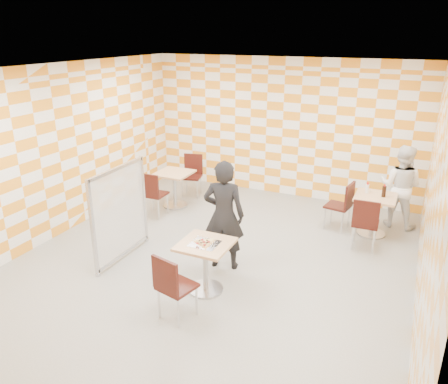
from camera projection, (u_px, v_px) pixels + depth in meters
name	position (u px, v px, depth m)	size (l,w,h in m)	color
room_shell	(227.00, 164.00, 6.98)	(7.00, 7.00, 7.00)	gray
main_table	(205.00, 259.00, 6.10)	(0.70, 0.70, 0.75)	tan
second_table	(374.00, 208.00, 7.82)	(0.70, 0.70, 0.75)	tan
empty_table	(174.00, 183.00, 9.10)	(0.70, 0.70, 0.75)	tan
chair_main_front	(172.00, 283.00, 5.44)	(0.51, 0.52, 0.92)	#330F0A
chair_second_front	(366.00, 220.00, 7.24)	(0.43, 0.44, 0.92)	#330F0A
chair_second_side	(343.00, 202.00, 7.99)	(0.50, 0.49, 0.92)	#330F0A
chair_empty_near	(152.00, 191.00, 8.54)	(0.43, 0.44, 0.92)	#330F0A
chair_empty_far	(192.00, 172.00, 9.73)	(0.51, 0.51, 0.92)	#330F0A
partition	(120.00, 213.00, 6.91)	(0.08, 1.38, 1.55)	white
man_dark	(224.00, 215.00, 6.62)	(0.63, 0.41, 1.73)	black
man_white	(400.00, 186.00, 8.10)	(0.76, 0.59, 1.57)	white
pizza_on_foil	(205.00, 242.00, 6.00)	(0.40, 0.40, 0.04)	silver
sport_bottle	(367.00, 188.00, 7.85)	(0.06, 0.06, 0.20)	white
soda_bottle	(384.00, 191.00, 7.65)	(0.07, 0.07, 0.23)	black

